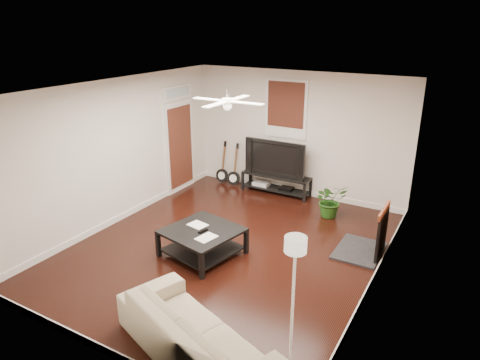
% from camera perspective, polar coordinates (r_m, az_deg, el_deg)
% --- Properties ---
extents(room, '(5.01, 6.01, 2.81)m').
position_cam_1_polar(room, '(7.23, -1.57, 0.91)').
color(room, black).
rests_on(room, ground).
extents(brick_accent, '(0.02, 2.20, 2.80)m').
position_cam_1_polar(brick_accent, '(7.31, 19.65, -0.09)').
color(brick_accent, '#AE5E38').
rests_on(brick_accent, floor).
extents(fireplace, '(0.80, 1.10, 0.92)m').
position_cam_1_polar(fireplace, '(7.71, 16.74, -6.29)').
color(fireplace, black).
rests_on(fireplace, floor).
extents(window_back, '(1.00, 0.06, 1.30)m').
position_cam_1_polar(window_back, '(9.78, 6.04, 9.25)').
color(window_back, '#3A1710').
rests_on(window_back, wall_back).
extents(door_left, '(0.08, 1.00, 2.50)m').
position_cam_1_polar(door_left, '(10.11, -7.94, 5.46)').
color(door_left, white).
rests_on(door_left, wall_left).
extents(tv_stand, '(1.62, 0.43, 0.45)m').
position_cam_1_polar(tv_stand, '(10.12, 4.75, -0.50)').
color(tv_stand, black).
rests_on(tv_stand, floor).
extents(tv, '(1.45, 0.19, 0.83)m').
position_cam_1_polar(tv, '(9.93, 4.90, 3.01)').
color(tv, black).
rests_on(tv, tv_stand).
extents(coffee_table, '(1.33, 1.33, 0.47)m').
position_cam_1_polar(coffee_table, '(7.50, -4.95, -8.12)').
color(coffee_table, black).
rests_on(coffee_table, floor).
extents(sofa, '(2.46, 1.62, 0.67)m').
position_cam_1_polar(sofa, '(5.42, -5.85, -19.47)').
color(sofa, '#C0AD90').
rests_on(sofa, floor).
extents(floor_lamp, '(0.39, 0.39, 1.87)m').
position_cam_1_polar(floor_lamp, '(4.67, 6.84, -17.57)').
color(floor_lamp, silver).
rests_on(floor_lamp, floor).
extents(potted_plant, '(0.85, 0.84, 0.71)m').
position_cam_1_polar(potted_plant, '(9.02, 11.80, -2.61)').
color(potted_plant, '#225117').
rests_on(potted_plant, floor).
extents(guitar_left, '(0.33, 0.24, 1.04)m').
position_cam_1_polar(guitar_left, '(10.65, -2.40, 2.30)').
color(guitar_left, black).
rests_on(guitar_left, floor).
extents(guitar_right, '(0.35, 0.27, 1.04)m').
position_cam_1_polar(guitar_right, '(10.46, -0.86, 1.97)').
color(guitar_right, black).
rests_on(guitar_right, floor).
extents(ceiling_fan, '(1.24, 1.24, 0.32)m').
position_cam_1_polar(ceiling_fan, '(6.93, -1.67, 10.32)').
color(ceiling_fan, white).
rests_on(ceiling_fan, ceiling).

